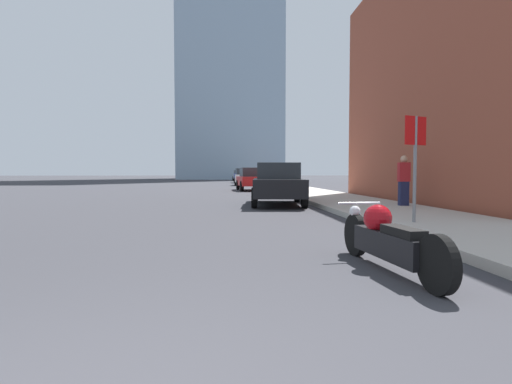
% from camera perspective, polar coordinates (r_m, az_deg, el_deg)
% --- Properties ---
extents(sidewalk, '(3.23, 240.00, 0.15)m').
position_cam_1_polar(sidewalk, '(41.75, 2.23, 1.18)').
color(sidewalk, '#B2ADA3').
rests_on(sidewalk, ground_plane).
extents(distant_tower, '(20.18, 20.18, 66.84)m').
position_cam_1_polar(distant_tower, '(89.50, -3.76, 23.81)').
color(distant_tower, '#8CA5BC').
rests_on(distant_tower, ground_plane).
extents(motorcycle, '(0.62, 2.49, 0.79)m').
position_cam_1_polar(motorcycle, '(5.16, 18.15, -6.37)').
color(motorcycle, black).
rests_on(motorcycle, ground_plane).
extents(parked_car_black, '(2.21, 4.73, 1.56)m').
position_cam_1_polar(parked_car_black, '(15.01, 3.12, 1.24)').
color(parked_car_black, black).
rests_on(parked_car_black, ground_plane).
extents(parked_car_red, '(2.21, 4.36, 1.56)m').
position_cam_1_polar(parked_car_red, '(27.40, -0.47, 1.89)').
color(parked_car_red, red).
rests_on(parked_car_red, ground_plane).
extents(parked_car_white, '(2.05, 3.92, 1.65)m').
position_cam_1_polar(parked_car_white, '(38.98, -1.64, 2.19)').
color(parked_car_white, silver).
rests_on(parked_car_white, ground_plane).
extents(parked_car_blue, '(1.94, 4.12, 1.77)m').
position_cam_1_polar(parked_car_blue, '(49.14, -2.05, 2.34)').
color(parked_car_blue, '#1E3899').
rests_on(parked_car_blue, ground_plane).
extents(parked_car_silver, '(2.05, 4.28, 1.64)m').
position_cam_1_polar(parked_car_silver, '(61.93, -2.42, 2.38)').
color(parked_car_silver, '#BCBCC1').
rests_on(parked_car_silver, ground_plane).
extents(stop_sign, '(0.57, 0.26, 2.23)m').
position_cam_1_polar(stop_sign, '(9.09, 21.80, 5.56)').
color(stop_sign, slate).
rests_on(stop_sign, sidewalk).
extents(pedestrian, '(0.36, 0.22, 1.61)m').
position_cam_1_polar(pedestrian, '(13.65, 20.36, 1.60)').
color(pedestrian, '#1E2347').
rests_on(pedestrian, sidewalk).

